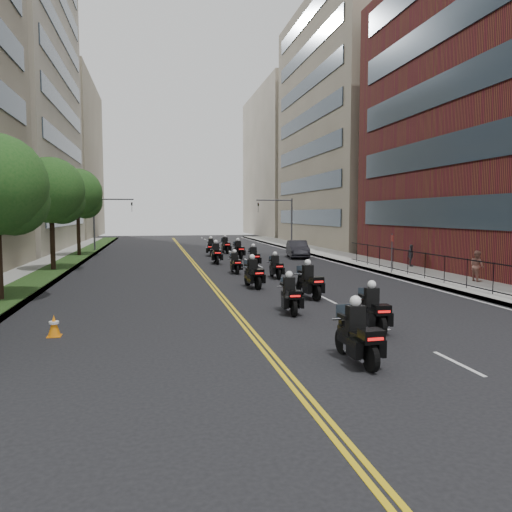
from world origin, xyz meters
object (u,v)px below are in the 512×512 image
Objects in this scene: motorcycle_4 at (253,275)px; motorcycle_5 at (276,268)px; motorcycle_10 at (211,248)px; motorcycle_0 at (357,337)px; motorcycle_2 at (290,297)px; motorcycle_11 at (225,246)px; motorcycle_7 at (254,258)px; traffic_cone at (54,326)px; parked_sedan at (298,249)px; pedestrian_c at (411,255)px; motorcycle_6 at (235,264)px; motorcycle_8 at (216,254)px; motorcycle_3 at (309,283)px; pedestrian_b at (477,266)px; motorcycle_1 at (373,311)px; motorcycle_9 at (238,251)px.

motorcycle_5 is at bearing 51.52° from motorcycle_4.
motorcycle_0 is at bearing -82.62° from motorcycle_10.
motorcycle_11 is at bearing 89.45° from motorcycle_2.
motorcycle_4 is 20.47m from motorcycle_10.
motorcycle_7 reaches higher than traffic_cone.
parked_sedan is at bearing 66.66° from motorcycle_5.
pedestrian_c is (10.86, -3.16, 0.25)m from motorcycle_7.
motorcycle_8 is at bearing 90.89° from motorcycle_6.
motorcycle_0 is 10.11m from motorcycle_3.
motorcycle_8 reaches higher than pedestrian_c.
motorcycle_4 is 1.53× the size of pedestrian_c.
motorcycle_2 is at bearing -88.55° from motorcycle_8.
motorcycle_8 is at bearing -144.85° from parked_sedan.
pedestrian_b is (12.89, -14.16, 0.27)m from motorcycle_8.
motorcycle_0 is 1.03× the size of motorcycle_7.
motorcycle_6 is 3.04× the size of traffic_cone.
motorcycle_8 is at bearing 83.47° from motorcycle_4.
motorcycle_0 is at bearing 133.97° from pedestrian_b.
pedestrian_b is at bearing -70.20° from motorcycle_11.
motorcycle_11 reaches higher than pedestrian_b.
motorcycle_2 is 18.88m from pedestrian_c.
motorcycle_1 reaches higher than parked_sedan.
motorcycle_8 is at bearing 89.74° from motorcycle_3.
motorcycle_0 reaches higher than motorcycle_7.
motorcycle_1 is at bearing -97.13° from motorcycle_3.
motorcycle_5 is at bearing 81.84° from motorcycle_2.
motorcycle_3 is at bearing -78.27° from motorcycle_10.
motorcycle_10 is (-2.02, 16.89, 0.09)m from motorcycle_5.
pedestrian_c reaches higher than motorcycle_5.
pedestrian_b is (12.51, 12.61, 0.31)m from motorcycle_0.
parked_sedan is at bearing 75.62° from motorcycle_2.
motorcycle_0 is 17.76m from pedestrian_b.
motorcycle_1 is at bearing -95.83° from motorcycle_9.
motorcycle_10 reaches higher than motorcycle_3.
motorcycle_5 is at bearing -75.72° from motorcycle_10.
parked_sedan is (5.33, -0.10, 0.05)m from motorcycle_9.
motorcycle_0 and motorcycle_4 have the same top height.
motorcycle_2 is at bearing -97.18° from motorcycle_4.
pedestrian_b reaches higher than motorcycle_9.
motorcycle_8 is (-0.42, 20.01, 0.08)m from motorcycle_2.
motorcycle_1 is 0.50× the size of parked_sedan.
motorcycle_3 reaches higher than motorcycle_6.
motorcycle_1 is 14.13m from pedestrian_b.
motorcycle_10 is 30.66m from traffic_cone.
motorcycle_10 reaches higher than motorcycle_4.
motorcycle_3 is 13.81m from motorcycle_7.
pedestrian_b reaches higher than motorcycle_10.
pedestrian_c is (5.50, -9.99, 0.17)m from parked_sedan.
motorcycle_4 is 23.12m from motorcycle_11.
motorcycle_1 reaches higher than traffic_cone.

